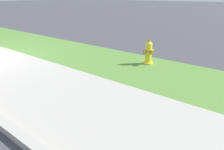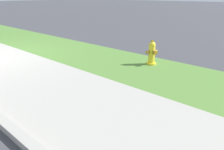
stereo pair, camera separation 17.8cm
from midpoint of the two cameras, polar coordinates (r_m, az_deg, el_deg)
name	(u,v)px [view 1 (the left image)]	position (r m, az deg, el deg)	size (l,w,h in m)	color
grass_verge	(47,46)	(9.28, -17.22, 7.29)	(18.00, 2.48, 0.01)	#568438
fire_hydrant_near_corner	(149,53)	(6.55, 8.79, 5.82)	(0.35, 0.37, 0.73)	yellow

